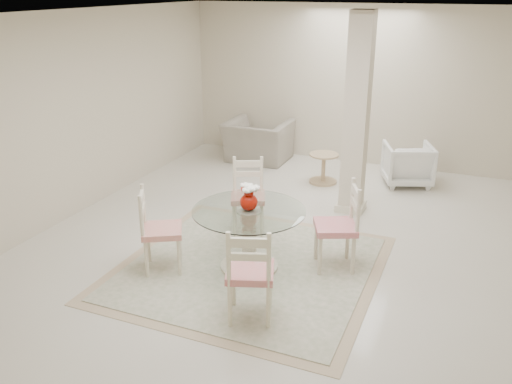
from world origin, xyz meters
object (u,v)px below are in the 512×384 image
at_px(dining_chair_south, 250,268).
at_px(red_vase, 249,197).
at_px(dining_chair_east, 342,220).
at_px(side_table, 323,169).
at_px(dining_chair_north, 248,190).
at_px(recliner_taupe, 258,141).
at_px(column, 357,116).
at_px(armchair_white, 408,164).
at_px(dining_table, 249,239).
at_px(dining_chair_west, 155,224).

bearing_deg(dining_chair_south, red_vase, -85.73).
relative_size(dining_chair_east, side_table, 2.30).
bearing_deg(dining_chair_north, recliner_taupe, 87.09).
xyz_separation_m(column, armchair_white, (0.57, 1.38, -1.02)).
bearing_deg(red_vase, dining_chair_north, 114.16).
relative_size(dining_table, dining_chair_west, 1.16).
relative_size(red_vase, dining_chair_west, 0.28).
relative_size(dining_chair_north, recliner_taupe, 0.96).
xyz_separation_m(red_vase, dining_chair_east, (0.93, 0.42, -0.28)).
height_order(dining_chair_east, dining_chair_north, dining_chair_east).
bearing_deg(column, dining_table, -107.24).
xyz_separation_m(red_vase, side_table, (-0.02, 3.04, -0.64)).
bearing_deg(red_vase, column, 72.87).
relative_size(red_vase, dining_chair_east, 0.27).
bearing_deg(side_table, armchair_white, 20.19).
xyz_separation_m(dining_chair_south, recliner_taupe, (-1.84, 4.65, -0.22)).
bearing_deg(dining_chair_west, side_table, -44.77).
height_order(column, dining_chair_south, column).
distance_m(armchair_white, side_table, 1.33).
distance_m(column, red_vase, 2.26).
distance_m(dining_chair_east, dining_chair_west, 2.04).
height_order(dining_table, side_table, dining_table).
bearing_deg(red_vase, dining_chair_east, 24.25).
distance_m(dining_chair_east, recliner_taupe, 4.06).
bearing_deg(side_table, dining_chair_west, -104.72).
xyz_separation_m(dining_chair_south, side_table, (-0.43, 3.97, -0.35)).
bearing_deg(recliner_taupe, dining_chair_west, 97.03).
distance_m(dining_chair_south, armchair_white, 4.51).
bearing_deg(dining_chair_north, red_vase, -88.84).
xyz_separation_m(dining_chair_north, dining_chair_west, (-0.51, -1.35, 0.01)).
height_order(dining_table, armchair_white, dining_table).
relative_size(dining_chair_north, side_table, 2.19).
bearing_deg(dining_table, column, 72.76).
bearing_deg(side_table, dining_chair_east, -70.03).
relative_size(dining_chair_south, recliner_taupe, 0.99).
xyz_separation_m(dining_chair_east, side_table, (-0.95, 2.62, -0.36)).
distance_m(dining_table, recliner_taupe, 3.98).
distance_m(column, armchair_white, 1.81).
bearing_deg(dining_chair_west, red_vase, -95.74).
bearing_deg(dining_chair_north, armchair_white, 34.42).
height_order(dining_table, dining_chair_south, dining_chair_south).
bearing_deg(dining_table, armchair_white, 70.71).
bearing_deg(dining_chair_south, recliner_taupe, -87.72).
height_order(dining_chair_north, recliner_taupe, dining_chair_north).
bearing_deg(column, red_vase, -107.13).
relative_size(dining_chair_north, dining_chair_west, 0.99).
bearing_deg(column, recliner_taupe, 142.51).
xyz_separation_m(dining_chair_north, side_table, (0.40, 2.10, -0.33)).
relative_size(dining_table, dining_chair_east, 1.11).
distance_m(column, dining_chair_north, 1.78).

